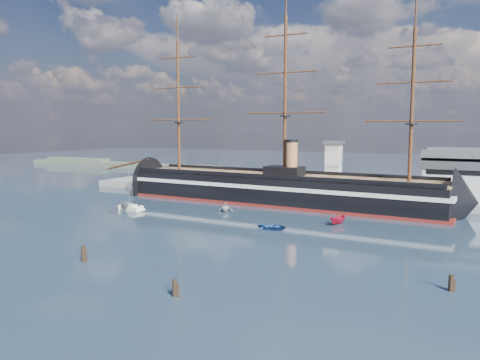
% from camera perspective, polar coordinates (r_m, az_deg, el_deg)
% --- Properties ---
extents(ground, '(600.00, 600.00, 0.00)m').
position_cam_1_polar(ground, '(107.00, 4.90, -4.74)').
color(ground, '#1C2D3E').
rests_on(ground, ground).
extents(quay, '(180.00, 18.00, 2.00)m').
position_cam_1_polar(quay, '(138.15, 14.36, -2.40)').
color(quay, slate).
rests_on(quay, ground).
extents(quay_tower, '(5.00, 5.00, 15.00)m').
position_cam_1_polar(quay_tower, '(135.81, 11.32, 1.67)').
color(quay_tower, silver).
rests_on(quay_tower, ground).
extents(shoreline, '(120.00, 10.00, 4.00)m').
position_cam_1_polar(shoreline, '(263.03, -15.99, 1.93)').
color(shoreline, '#3F4C38').
rests_on(shoreline, ground).
extents(warship, '(113.32, 21.31, 53.94)m').
position_cam_1_polar(warship, '(128.60, 3.86, -1.04)').
color(warship, black).
rests_on(warship, ground).
extents(sailboat, '(7.24, 3.57, 11.13)m').
position_cam_1_polar(sailboat, '(120.59, -13.16, -3.28)').
color(sailboat, '#ECECCD').
rests_on(sailboat, ground).
extents(motorboat_a, '(6.78, 5.31, 2.59)m').
position_cam_1_polar(motorboat_a, '(121.67, -13.71, -3.55)').
color(motorboat_a, slate).
rests_on(motorboat_a, ground).
extents(motorboat_b, '(1.72, 3.84, 1.75)m').
position_cam_1_polar(motorboat_b, '(95.88, 3.97, -6.03)').
color(motorboat_b, '#274986').
rests_on(motorboat_b, ground).
extents(motorboat_c, '(5.99, 3.77, 2.25)m').
position_cam_1_polar(motorboat_c, '(102.50, 11.79, -5.34)').
color(motorboat_c, maroon).
rests_on(motorboat_c, ground).
extents(motorboat_d, '(7.43, 5.67, 2.50)m').
position_cam_1_polar(motorboat_d, '(115.90, -1.77, -3.86)').
color(motorboat_d, beige).
rests_on(motorboat_d, ground).
extents(piling_near_left, '(0.64, 0.64, 3.25)m').
position_cam_1_polar(piling_near_left, '(77.15, -18.51, -9.41)').
color(piling_near_left, black).
rests_on(piling_near_left, ground).
extents(piling_near_mid, '(0.64, 0.64, 2.82)m').
position_cam_1_polar(piling_near_mid, '(59.53, -7.94, -13.87)').
color(piling_near_mid, black).
rests_on(piling_near_mid, ground).
extents(piling_far_right, '(0.64, 0.64, 2.81)m').
position_cam_1_polar(piling_far_right, '(66.34, 24.29, -12.23)').
color(piling_far_right, black).
rests_on(piling_far_right, ground).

